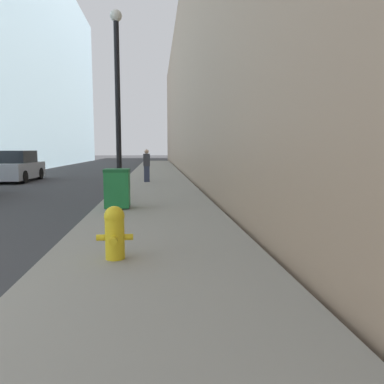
{
  "coord_description": "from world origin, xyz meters",
  "views": [
    {
      "loc": [
        5.1,
        -2.82,
        1.69
      ],
      "look_at": [
        7.19,
        19.08,
        -0.84
      ],
      "focal_mm": 35.0,
      "sensor_mm": 36.0,
      "label": 1
    }
  ],
  "objects_px": {
    "trash_bin": "(117,188)",
    "parked_sedan_near": "(16,167)",
    "pedestrian_on_sidewalk": "(147,166)",
    "fire_hydrant": "(115,231)",
    "lamppost": "(118,101)"
  },
  "relations": [
    {
      "from": "fire_hydrant",
      "to": "parked_sedan_near",
      "type": "height_order",
      "value": "parked_sedan_near"
    },
    {
      "from": "fire_hydrant",
      "to": "pedestrian_on_sidewalk",
      "type": "height_order",
      "value": "pedestrian_on_sidewalk"
    },
    {
      "from": "lamppost",
      "to": "pedestrian_on_sidewalk",
      "type": "bearing_deg",
      "value": 83.22
    },
    {
      "from": "trash_bin",
      "to": "pedestrian_on_sidewalk",
      "type": "relative_size",
      "value": 0.68
    },
    {
      "from": "trash_bin",
      "to": "pedestrian_on_sidewalk",
      "type": "height_order",
      "value": "pedestrian_on_sidewalk"
    },
    {
      "from": "trash_bin",
      "to": "parked_sedan_near",
      "type": "distance_m",
      "value": 12.22
    },
    {
      "from": "trash_bin",
      "to": "parked_sedan_near",
      "type": "relative_size",
      "value": 0.24
    },
    {
      "from": "trash_bin",
      "to": "lamppost",
      "type": "height_order",
      "value": "lamppost"
    },
    {
      "from": "parked_sedan_near",
      "to": "pedestrian_on_sidewalk",
      "type": "height_order",
      "value": "pedestrian_on_sidewalk"
    },
    {
      "from": "parked_sedan_near",
      "to": "trash_bin",
      "type": "bearing_deg",
      "value": -58.87
    },
    {
      "from": "pedestrian_on_sidewalk",
      "to": "parked_sedan_near",
      "type": "bearing_deg",
      "value": 160.4
    },
    {
      "from": "parked_sedan_near",
      "to": "fire_hydrant",
      "type": "bearing_deg",
      "value": -65.98
    },
    {
      "from": "fire_hydrant",
      "to": "trash_bin",
      "type": "xyz_separation_m",
      "value": [
        -0.44,
        4.69,
        0.14
      ]
    },
    {
      "from": "fire_hydrant",
      "to": "pedestrian_on_sidewalk",
      "type": "xyz_separation_m",
      "value": [
        0.14,
        12.69,
        0.38
      ]
    },
    {
      "from": "fire_hydrant",
      "to": "parked_sedan_near",
      "type": "distance_m",
      "value": 16.59
    }
  ]
}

